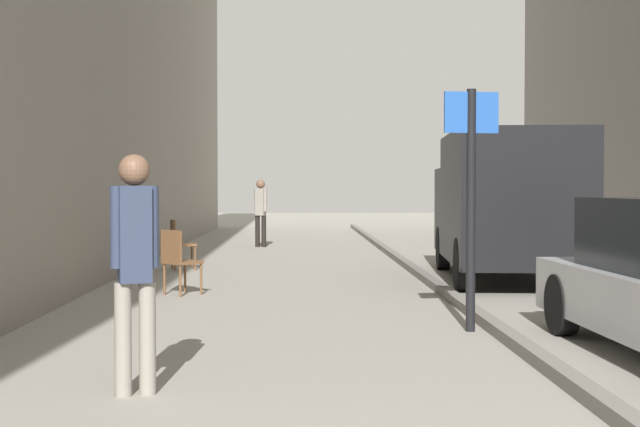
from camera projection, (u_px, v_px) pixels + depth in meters
name	position (u px, v px, depth m)	size (l,w,h in m)	color
ground_plane	(330.00, 282.00, 14.67)	(80.00, 80.00, 0.00)	gray
kerb_strip	(427.00, 279.00, 14.70)	(0.16, 40.00, 0.12)	slate
pedestrian_main_foreground	(261.00, 208.00, 23.38)	(0.33, 0.25, 1.74)	black
pedestrian_mid_block	(135.00, 257.00, 6.69)	(0.35, 0.26, 1.80)	gray
delivery_van	(506.00, 202.00, 15.09)	(2.38, 5.28, 2.42)	black
street_sign_post	(471.00, 188.00, 9.66)	(0.60, 0.11, 2.60)	black
cafe_chair_near_window	(179.00, 241.00, 16.92)	(0.54, 0.54, 0.94)	brown
cafe_chair_by_doorway	(178.00, 257.00, 12.92)	(0.62, 0.62, 0.94)	brown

